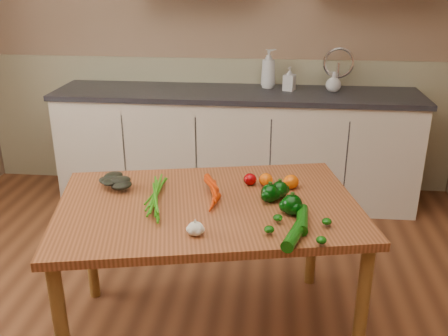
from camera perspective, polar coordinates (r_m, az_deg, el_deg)
room at (r=1.93m, az=-9.18°, el=5.62°), size 4.04×5.04×2.64m
counter_run at (r=4.04m, az=1.55°, el=2.66°), size 2.84×0.64×1.14m
table at (r=2.39m, az=-1.81°, el=-5.80°), size 1.56×1.17×0.75m
soap_bottle_a at (r=4.02m, az=5.09°, el=11.25°), size 0.15×0.15×0.30m
soap_bottle_b at (r=3.95m, az=7.49°, el=10.08°), size 0.11×0.11×0.18m
soap_bottle_c at (r=3.97m, az=12.41°, el=9.61°), size 0.15×0.15×0.15m
carrot_bunch at (r=2.38m, az=-3.44°, el=-2.80°), size 0.30×0.25×0.07m
leafy_greens at (r=2.56m, az=-12.63°, el=-1.18°), size 0.20×0.18×0.10m
garlic_bulb at (r=2.07m, az=-3.28°, el=-6.94°), size 0.07×0.07×0.06m
pepper_a at (r=2.36m, az=5.27°, el=-2.89°), size 0.09×0.09×0.09m
pepper_b at (r=2.41m, az=6.38°, el=-2.46°), size 0.08×0.08×0.08m
pepper_c at (r=2.25m, az=7.78°, el=-4.19°), size 0.09×0.09×0.09m
tomato_a at (r=2.54m, az=3.00°, el=-1.29°), size 0.07×0.07×0.06m
tomato_b at (r=2.54m, az=4.82°, el=-1.33°), size 0.07×0.07×0.07m
tomato_c at (r=2.52m, az=7.68°, el=-1.56°), size 0.08×0.08×0.07m
zucchini_a at (r=2.17m, az=8.92°, el=-5.85°), size 0.07×0.21×0.05m
zucchini_b at (r=2.05m, az=8.09°, el=-7.55°), size 0.12×0.22×0.05m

